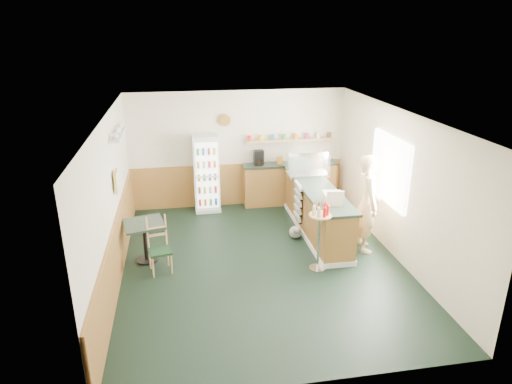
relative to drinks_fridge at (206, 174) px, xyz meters
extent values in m
plane|color=black|center=(0.77, -2.74, -0.88)|extent=(6.00, 6.00, 0.00)
cube|color=beige|center=(0.77, 0.27, 0.47)|extent=(5.00, 0.02, 2.70)
cube|color=beige|center=(-1.74, -2.74, 0.47)|extent=(0.02, 6.00, 2.70)
cube|color=beige|center=(3.28, -2.74, 0.47)|extent=(0.02, 6.00, 2.70)
cube|color=white|center=(0.77, -2.74, 1.83)|extent=(5.00, 6.00, 0.02)
cube|color=#A67735|center=(0.77, 0.23, -0.38)|extent=(4.98, 0.05, 1.00)
cube|color=#A67735|center=(-1.70, -2.74, -0.38)|extent=(0.05, 5.98, 1.00)
cube|color=white|center=(3.23, -2.44, 0.67)|extent=(0.06, 1.45, 1.25)
cube|color=gold|center=(-1.68, -2.24, 0.67)|extent=(0.03, 0.32, 0.38)
cube|color=white|center=(-1.63, -1.74, 1.37)|extent=(0.18, 1.20, 0.03)
cylinder|color=olive|center=(0.47, 0.20, 1.17)|extent=(0.26, 0.04, 0.26)
cube|color=#A67735|center=(2.12, -1.66, -0.40)|extent=(0.60, 2.95, 0.95)
cube|color=white|center=(2.12, -1.66, -0.83)|extent=(0.64, 2.97, 0.10)
cube|color=#29392D|center=(2.12, -1.66, 0.11)|extent=(0.68, 3.01, 0.05)
cube|color=#A67735|center=(1.97, 0.06, -0.40)|extent=(2.20, 0.38, 0.95)
cube|color=#29392D|center=(1.97, 0.06, 0.11)|extent=(2.24, 0.42, 0.05)
cube|color=tan|center=(1.97, 0.14, 0.67)|extent=(2.10, 0.22, 0.04)
cube|color=black|center=(1.22, 0.06, 0.30)|extent=(0.22, 0.18, 0.34)
cylinder|color=#B2664C|center=(1.02, 0.14, 0.75)|extent=(0.10, 0.10, 0.12)
cylinder|color=#B2664C|center=(1.29, 0.14, 0.75)|extent=(0.10, 0.10, 0.12)
cylinder|color=#B2664C|center=(1.56, 0.14, 0.75)|extent=(0.10, 0.10, 0.12)
cylinder|color=#B2664C|center=(1.84, 0.14, 0.75)|extent=(0.10, 0.10, 0.12)
cylinder|color=#B2664C|center=(2.11, 0.14, 0.75)|extent=(0.10, 0.10, 0.12)
cylinder|color=#B2664C|center=(2.38, 0.14, 0.75)|extent=(0.10, 0.10, 0.12)
cylinder|color=#B2664C|center=(2.65, 0.14, 0.75)|extent=(0.10, 0.10, 0.12)
cylinder|color=#B2664C|center=(2.92, 0.14, 0.75)|extent=(0.10, 0.10, 0.12)
cube|color=white|center=(0.00, 0.04, 0.00)|extent=(0.58, 0.41, 1.75)
cube|color=white|center=(0.00, -0.19, 0.01)|extent=(0.49, 0.02, 1.55)
cube|color=silver|center=(0.00, -0.26, 0.01)|extent=(0.52, 0.02, 1.61)
cube|color=silver|center=(2.12, -0.91, 0.16)|extent=(0.87, 0.46, 0.06)
cube|color=silver|center=(2.12, -0.91, 0.41)|extent=(0.85, 0.44, 0.44)
cube|color=beige|center=(2.12, -2.55, 0.23)|extent=(0.39, 0.41, 0.20)
imported|color=tan|center=(2.82, -2.52, 0.06)|extent=(0.52, 0.67, 1.88)
cylinder|color=silver|center=(1.72, -3.10, -0.87)|extent=(0.30, 0.30, 0.02)
cylinder|color=silver|center=(1.72, -3.10, -0.36)|extent=(0.04, 0.04, 1.02)
cylinder|color=tan|center=(1.72, -3.10, 0.15)|extent=(0.39, 0.39, 0.03)
cylinder|color=red|center=(1.83, -3.14, 0.25)|extent=(0.05, 0.05, 0.17)
cylinder|color=red|center=(1.82, -3.04, 0.25)|extent=(0.05, 0.05, 0.17)
cylinder|color=red|center=(1.74, -2.99, 0.25)|extent=(0.05, 0.05, 0.17)
cylinder|color=red|center=(1.64, -3.02, 0.25)|extent=(0.05, 0.05, 0.17)
cylinder|color=red|center=(1.60, -3.12, 0.25)|extent=(0.05, 0.05, 0.17)
cylinder|color=red|center=(1.66, -3.20, 0.25)|extent=(0.05, 0.05, 0.17)
cylinder|color=red|center=(1.76, -3.22, 0.25)|extent=(0.05, 0.05, 0.17)
cube|color=black|center=(1.78, -1.51, -0.63)|extent=(0.05, 0.41, 0.03)
cube|color=silver|center=(1.76, -1.51, -0.56)|extent=(0.09, 0.38, 0.14)
cube|color=black|center=(1.78, -1.51, -0.46)|extent=(0.05, 0.41, 0.03)
cube|color=silver|center=(1.76, -1.51, -0.39)|extent=(0.09, 0.38, 0.14)
cube|color=black|center=(1.78, -1.51, -0.29)|extent=(0.05, 0.41, 0.03)
cube|color=silver|center=(1.76, -1.51, -0.22)|extent=(0.09, 0.38, 0.14)
cube|color=black|center=(1.78, -1.51, -0.12)|extent=(0.05, 0.41, 0.03)
cube|color=silver|center=(1.76, -1.51, -0.05)|extent=(0.09, 0.38, 0.14)
cube|color=black|center=(1.78, -1.51, 0.05)|extent=(0.05, 0.41, 0.03)
cube|color=silver|center=(1.76, -1.51, 0.12)|extent=(0.09, 0.38, 0.14)
cylinder|color=black|center=(-1.28, -2.29, -0.86)|extent=(0.39, 0.39, 0.04)
cylinder|color=black|center=(-1.28, -2.29, -0.50)|extent=(0.08, 0.08, 0.69)
cube|color=#29392D|center=(-1.28, -2.29, -0.14)|extent=(0.82, 0.82, 0.04)
cube|color=black|center=(-1.01, -2.73, -0.48)|extent=(0.44, 0.44, 0.04)
cylinder|color=tan|center=(-1.17, -2.89, -0.68)|extent=(0.03, 0.03, 0.39)
cylinder|color=tan|center=(-0.85, -2.89, -0.68)|extent=(0.03, 0.03, 0.39)
cylinder|color=tan|center=(-1.17, -2.57, -0.68)|extent=(0.03, 0.03, 0.39)
cylinder|color=tan|center=(-0.85, -2.57, -0.68)|extent=(0.03, 0.03, 0.39)
cube|color=tan|center=(-1.01, -2.56, -0.18)|extent=(0.34, 0.10, 0.60)
sphere|color=#9A9A94|center=(1.64, -1.83, -0.75)|extent=(0.25, 0.25, 0.25)
sphere|color=#9A9A94|center=(1.64, -1.95, -0.65)|extent=(0.15, 0.15, 0.15)
camera|label=1|loc=(-0.57, -9.94, 3.21)|focal=32.00mm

